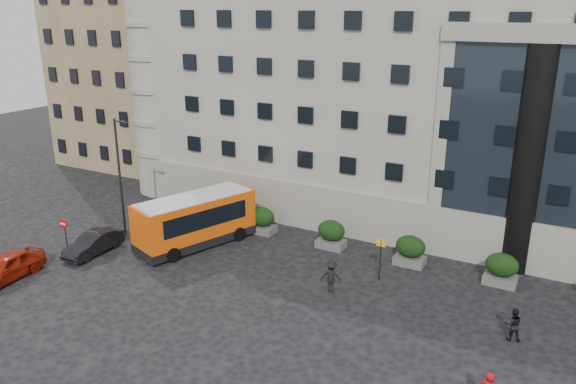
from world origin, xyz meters
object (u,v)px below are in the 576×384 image
at_px(bus_stop_sign, 381,252).
at_px(parked_car_b, 93,243).
at_px(hedge_a, 262,220).
at_px(hedge_d, 501,269).
at_px(street_lamp, 120,173).
at_px(parked_car_a, 6,267).
at_px(hedge_b, 331,234).
at_px(no_entry_sign, 64,229).
at_px(pedestrian_b, 513,324).
at_px(minibus, 195,219).
at_px(red_truck, 197,156).
at_px(pedestrian_c, 331,276).
at_px(parked_car_d, 187,168).
at_px(hedge_c, 410,250).
at_px(parked_car_c, 200,195).

distance_m(bus_stop_sign, parked_car_b, 17.82).
xyz_separation_m(hedge_a, hedge_d, (15.60, 0.00, 0.00)).
relative_size(street_lamp, bus_stop_sign, 3.17).
relative_size(street_lamp, parked_car_a, 1.78).
xyz_separation_m(hedge_b, hedge_d, (10.40, 0.00, 0.00)).
xyz_separation_m(no_entry_sign, pedestrian_b, (26.00, 3.28, -0.83)).
relative_size(hedge_d, minibus, 0.22).
distance_m(hedge_a, minibus, 4.75).
distance_m(minibus, red_truck, 17.82).
bearing_deg(street_lamp, pedestrian_c, -2.00).
distance_m(hedge_b, parked_car_b, 15.03).
height_order(hedge_d, parked_car_d, hedge_d).
distance_m(hedge_c, no_entry_sign, 21.33).
bearing_deg(red_truck, parked_car_c, -53.48).
xyz_separation_m(hedge_c, red_truck, (-23.91, 10.37, 0.39)).
bearing_deg(no_entry_sign, hedge_a, 44.48).
xyz_separation_m(parked_car_a, pedestrian_b, (26.14, 7.36, 0.06)).
bearing_deg(hedge_b, pedestrian_c, -65.45).
bearing_deg(parked_car_b, parked_car_c, 88.72).
xyz_separation_m(red_truck, parked_car_a, (4.38, -23.29, -0.56)).
distance_m(no_entry_sign, red_truck, 19.73).
relative_size(hedge_a, parked_car_b, 0.45).
height_order(no_entry_sign, minibus, minibus).
distance_m(parked_car_b, parked_car_c, 10.94).
bearing_deg(parked_car_a, hedge_c, 29.45).
height_order(bus_stop_sign, parked_car_d, bus_stop_sign).
bearing_deg(hedge_b, minibus, -154.37).
bearing_deg(no_entry_sign, hedge_b, 31.90).
bearing_deg(hedge_b, hedge_d, 0.00).
xyz_separation_m(no_entry_sign, parked_car_c, (1.50, 11.74, -1.03)).
bearing_deg(parked_car_a, bus_stop_sign, 24.47).
height_order(hedge_a, parked_car_b, hedge_a).
distance_m(hedge_d, red_truck, 30.91).
bearing_deg(hedge_a, bus_stop_sign, -16.42).
bearing_deg(hedge_d, parked_car_c, 172.83).
relative_size(hedge_a, parked_car_c, 0.43).
height_order(minibus, parked_car_c, minibus).
bearing_deg(pedestrian_c, pedestrian_b, 163.48).
distance_m(street_lamp, pedestrian_c, 15.97).
distance_m(hedge_d, minibus, 18.73).
height_order(no_entry_sign, parked_car_c, no_entry_sign).
relative_size(hedge_b, street_lamp, 0.23).
height_order(minibus, parked_car_d, minibus).
height_order(minibus, red_truck, minibus).
bearing_deg(hedge_c, hedge_b, 180.00).
distance_m(hedge_a, pedestrian_b, 17.88).
height_order(hedge_c, red_truck, red_truck).
distance_m(minibus, parked_car_b, 6.49).
bearing_deg(pedestrian_c, hedge_c, -132.50).
distance_m(parked_car_d, pedestrian_b, 33.00).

